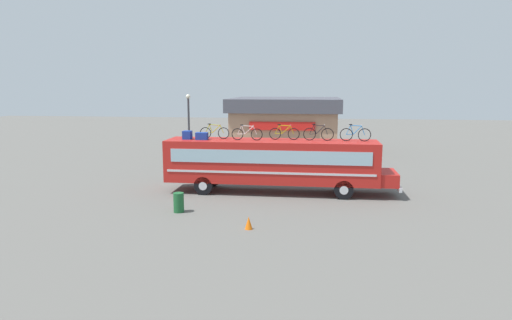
{
  "coord_description": "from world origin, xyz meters",
  "views": [
    {
      "loc": [
        2.46,
        -24.99,
        6.01
      ],
      "look_at": [
        -0.86,
        0.0,
        1.85
      ],
      "focal_mm": 31.53,
      "sensor_mm": 36.0,
      "label": 1
    }
  ],
  "objects_px": {
    "rooftop_bicycle_4": "(318,134)",
    "rooftop_bicycle_2": "(247,134)",
    "luggage_bag_2": "(202,136)",
    "street_lamp": "(189,127)",
    "bus": "(274,162)",
    "rooftop_bicycle_1": "(214,132)",
    "rooftop_bicycle_3": "(284,133)",
    "trash_bin": "(179,202)",
    "luggage_bag_1": "(187,135)",
    "rooftop_bicycle_5": "(355,134)",
    "traffic_cone": "(249,223)"
  },
  "relations": [
    {
      "from": "luggage_bag_1",
      "to": "rooftop_bicycle_2",
      "type": "height_order",
      "value": "rooftop_bicycle_2"
    },
    {
      "from": "luggage_bag_2",
      "to": "traffic_cone",
      "type": "xyz_separation_m",
      "value": [
        3.68,
        -6.6,
        -2.93
      ]
    },
    {
      "from": "bus",
      "to": "street_lamp",
      "type": "bearing_deg",
      "value": 139.53
    },
    {
      "from": "bus",
      "to": "rooftop_bicycle_3",
      "type": "xyz_separation_m",
      "value": [
        0.56,
        0.36,
        1.58
      ]
    },
    {
      "from": "trash_bin",
      "to": "traffic_cone",
      "type": "xyz_separation_m",
      "value": [
        3.73,
        -2.15,
        -0.2
      ]
    },
    {
      "from": "bus",
      "to": "rooftop_bicycle_1",
      "type": "height_order",
      "value": "rooftop_bicycle_1"
    },
    {
      "from": "rooftop_bicycle_2",
      "to": "luggage_bag_1",
      "type": "bearing_deg",
      "value": 179.4
    },
    {
      "from": "traffic_cone",
      "to": "street_lamp",
      "type": "height_order",
      "value": "street_lamp"
    },
    {
      "from": "traffic_cone",
      "to": "rooftop_bicycle_5",
      "type": "bearing_deg",
      "value": 55.12
    },
    {
      "from": "luggage_bag_1",
      "to": "trash_bin",
      "type": "distance_m",
      "value": 5.41
    },
    {
      "from": "traffic_cone",
      "to": "street_lamp",
      "type": "relative_size",
      "value": 0.1
    },
    {
      "from": "rooftop_bicycle_3",
      "to": "rooftop_bicycle_5",
      "type": "height_order",
      "value": "rooftop_bicycle_5"
    },
    {
      "from": "rooftop_bicycle_1",
      "to": "rooftop_bicycle_3",
      "type": "bearing_deg",
      "value": 0.58
    },
    {
      "from": "luggage_bag_2",
      "to": "rooftop_bicycle_1",
      "type": "distance_m",
      "value": 0.84
    },
    {
      "from": "bus",
      "to": "luggage_bag_1",
      "type": "bearing_deg",
      "value": -178.97
    },
    {
      "from": "luggage_bag_1",
      "to": "rooftop_bicycle_1",
      "type": "xyz_separation_m",
      "value": [
        1.5,
        0.41,
        0.13
      ]
    },
    {
      "from": "rooftop_bicycle_3",
      "to": "trash_bin",
      "type": "height_order",
      "value": "rooftop_bicycle_3"
    },
    {
      "from": "luggage_bag_1",
      "to": "rooftop_bicycle_3",
      "type": "xyz_separation_m",
      "value": [
        5.54,
        0.45,
        0.13
      ]
    },
    {
      "from": "rooftop_bicycle_4",
      "to": "rooftop_bicycle_1",
      "type": "bearing_deg",
      "value": 179.27
    },
    {
      "from": "luggage_bag_2",
      "to": "street_lamp",
      "type": "xyz_separation_m",
      "value": [
        -2.41,
        5.77,
        -0.01
      ]
    },
    {
      "from": "rooftop_bicycle_5",
      "to": "street_lamp",
      "type": "bearing_deg",
      "value": 154.18
    },
    {
      "from": "luggage_bag_2",
      "to": "rooftop_bicycle_5",
      "type": "height_order",
      "value": "rooftop_bicycle_5"
    },
    {
      "from": "luggage_bag_2",
      "to": "rooftop_bicycle_2",
      "type": "height_order",
      "value": "rooftop_bicycle_2"
    },
    {
      "from": "trash_bin",
      "to": "rooftop_bicycle_3",
      "type": "bearing_deg",
      "value": 46.94
    },
    {
      "from": "rooftop_bicycle_5",
      "to": "traffic_cone",
      "type": "bearing_deg",
      "value": -124.88
    },
    {
      "from": "rooftop_bicycle_5",
      "to": "street_lamp",
      "type": "relative_size",
      "value": 0.31
    },
    {
      "from": "rooftop_bicycle_5",
      "to": "trash_bin",
      "type": "height_order",
      "value": "rooftop_bicycle_5"
    },
    {
      "from": "rooftop_bicycle_1",
      "to": "rooftop_bicycle_2",
      "type": "xyz_separation_m",
      "value": [
        1.97,
        -0.45,
        0.0
      ]
    },
    {
      "from": "rooftop_bicycle_4",
      "to": "rooftop_bicycle_3",
      "type": "bearing_deg",
      "value": 176.52
    },
    {
      "from": "trash_bin",
      "to": "luggage_bag_1",
      "type": "bearing_deg",
      "value": 100.27
    },
    {
      "from": "rooftop_bicycle_2",
      "to": "trash_bin",
      "type": "distance_m",
      "value": 6.0
    },
    {
      "from": "luggage_bag_2",
      "to": "rooftop_bicycle_3",
      "type": "xyz_separation_m",
      "value": [
        4.65,
        0.59,
        0.17
      ]
    },
    {
      "from": "luggage_bag_1",
      "to": "street_lamp",
      "type": "xyz_separation_m",
      "value": [
        -1.52,
        5.64,
        -0.04
      ]
    },
    {
      "from": "luggage_bag_2",
      "to": "trash_bin",
      "type": "relative_size",
      "value": 0.71
    },
    {
      "from": "luggage_bag_2",
      "to": "rooftop_bicycle_1",
      "type": "height_order",
      "value": "rooftop_bicycle_1"
    },
    {
      "from": "luggage_bag_2",
      "to": "rooftop_bicycle_1",
      "type": "relative_size",
      "value": 0.39
    },
    {
      "from": "rooftop_bicycle_5",
      "to": "traffic_cone",
      "type": "relative_size",
      "value": 3.1
    },
    {
      "from": "rooftop_bicycle_2",
      "to": "street_lamp",
      "type": "height_order",
      "value": "street_lamp"
    },
    {
      "from": "bus",
      "to": "rooftop_bicycle_2",
      "type": "relative_size",
      "value": 7.37
    },
    {
      "from": "rooftop_bicycle_5",
      "to": "rooftop_bicycle_2",
      "type": "bearing_deg",
      "value": -176.64
    },
    {
      "from": "rooftop_bicycle_3",
      "to": "street_lamp",
      "type": "height_order",
      "value": "street_lamp"
    },
    {
      "from": "rooftop_bicycle_4",
      "to": "rooftop_bicycle_2",
      "type": "bearing_deg",
      "value": -174.63
    },
    {
      "from": "rooftop_bicycle_5",
      "to": "rooftop_bicycle_3",
      "type": "bearing_deg",
      "value": 177.99
    },
    {
      "from": "luggage_bag_2",
      "to": "traffic_cone",
      "type": "relative_size",
      "value": 1.22
    },
    {
      "from": "rooftop_bicycle_4",
      "to": "rooftop_bicycle_5",
      "type": "relative_size",
      "value": 1.0
    },
    {
      "from": "luggage_bag_1",
      "to": "luggage_bag_2",
      "type": "xyz_separation_m",
      "value": [
        0.89,
        -0.13,
        -0.03
      ]
    },
    {
      "from": "rooftop_bicycle_4",
      "to": "rooftop_bicycle_5",
      "type": "height_order",
      "value": "rooftop_bicycle_5"
    },
    {
      "from": "rooftop_bicycle_3",
      "to": "street_lamp",
      "type": "relative_size",
      "value": 0.32
    },
    {
      "from": "bus",
      "to": "trash_bin",
      "type": "bearing_deg",
      "value": -131.62
    },
    {
      "from": "rooftop_bicycle_2",
      "to": "rooftop_bicycle_1",
      "type": "bearing_deg",
      "value": 167.14
    }
  ]
}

